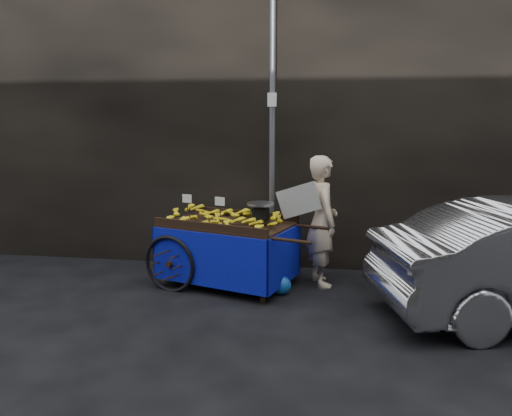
# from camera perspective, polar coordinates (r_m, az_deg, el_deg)

# --- Properties ---
(ground) EXTENTS (80.00, 80.00, 0.00)m
(ground) POSITION_cam_1_polar(r_m,az_deg,el_deg) (5.97, -2.65, -10.96)
(ground) COLOR black
(ground) RESTS_ON ground
(building_wall) EXTENTS (13.50, 2.00, 5.00)m
(building_wall) POSITION_cam_1_polar(r_m,az_deg,el_deg) (8.10, 3.67, 12.62)
(building_wall) COLOR black
(building_wall) RESTS_ON ground
(street_pole) EXTENTS (0.12, 0.10, 4.00)m
(street_pole) POSITION_cam_1_polar(r_m,az_deg,el_deg) (6.81, 1.87, 8.95)
(street_pole) COLOR slate
(street_pole) RESTS_ON ground
(banana_cart) EXTENTS (2.40, 1.60, 1.20)m
(banana_cart) POSITION_cam_1_polar(r_m,az_deg,el_deg) (6.49, -3.64, -2.40)
(banana_cart) COLOR black
(banana_cart) RESTS_ON ground
(vendor) EXTENTS (0.88, 0.72, 1.70)m
(vendor) POSITION_cam_1_polar(r_m,az_deg,el_deg) (6.50, 7.51, -1.47)
(vendor) COLOR beige
(vendor) RESTS_ON ground
(plastic_bag) EXTENTS (0.26, 0.21, 0.23)m
(plastic_bag) POSITION_cam_1_polar(r_m,az_deg,el_deg) (6.25, 2.85, -8.82)
(plastic_bag) COLOR #1758B2
(plastic_bag) RESTS_ON ground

